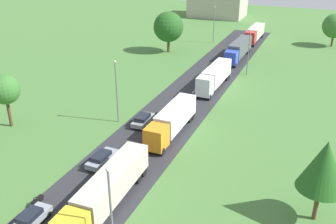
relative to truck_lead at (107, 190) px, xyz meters
name	(u,v)px	position (x,y,z in m)	size (l,w,h in m)	color
road	(142,145)	(-2.39, 12.27, -2.06)	(10.00, 140.00, 0.06)	#2B2B30
lane_marking_centre	(127,160)	(-2.39, 8.40, -2.02)	(0.16, 120.53, 0.01)	white
truck_lead	(107,190)	(0.00, 0.00, 0.00)	(2.90, 14.38, 3.47)	yellow
truck_second	(172,120)	(-0.03, 16.71, 0.01)	(2.53, 12.43, 3.53)	orange
truck_third	(214,76)	(0.22, 35.74, 0.08)	(2.73, 12.81, 3.62)	white
truck_fourth	(239,49)	(0.07, 54.67, 0.11)	(2.78, 13.92, 3.75)	blue
truck_fifth	(255,33)	(0.23, 71.49, 0.01)	(2.59, 12.71, 3.49)	red
car_lead	(31,218)	(-5.13, -4.96, -1.28)	(1.78, 3.98, 1.42)	#8C939E
car_second	(102,158)	(-4.65, 6.45, -1.25)	(1.93, 4.53, 1.47)	#8C939E
car_third	(143,120)	(-4.83, 17.65, -1.26)	(2.00, 4.51, 1.47)	gray
motorcycle_courier	(37,200)	(-6.74, -2.39, -1.55)	(0.28, 1.94, 0.91)	black
lamppost_lead	(111,209)	(3.70, -5.20, 2.70)	(0.36, 0.36, 8.61)	slate
lamppost_second	(117,89)	(-8.57, 17.20, 2.98)	(0.36, 0.36, 9.17)	slate
lamppost_third	(249,50)	(4.05, 44.83, 2.79)	(0.36, 0.36, 8.80)	slate
lamppost_fourth	(214,23)	(-8.94, 65.88, 2.89)	(0.36, 0.36, 8.98)	slate
tree_birch	(168,27)	(-16.03, 53.75, 3.70)	(6.76, 6.76, 9.19)	#513823
tree_maple	(324,166)	(18.84, 6.06, 3.81)	(4.39, 4.39, 8.35)	#513823
tree_pine	(335,26)	(18.55, 73.67, 2.87)	(5.79, 5.79, 7.87)	#513823
tree_elm	(5,90)	(-21.81, 10.18, 3.40)	(4.15, 4.15, 7.61)	#513823
distant_building	(218,3)	(-17.81, 100.12, 2.37)	(17.44, 12.50, 8.92)	#B2A899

